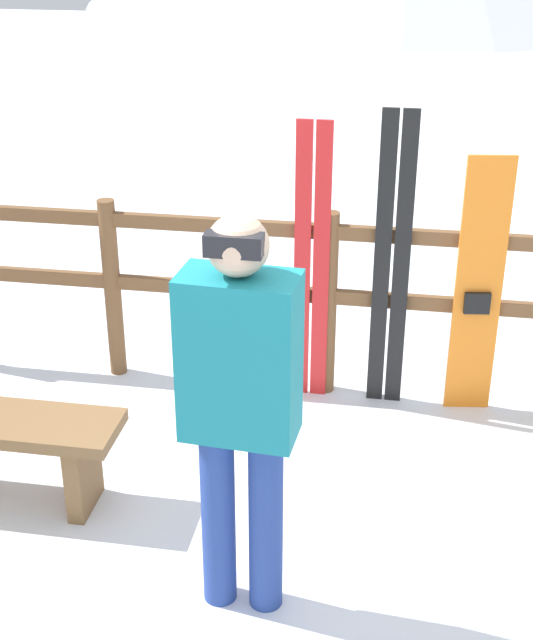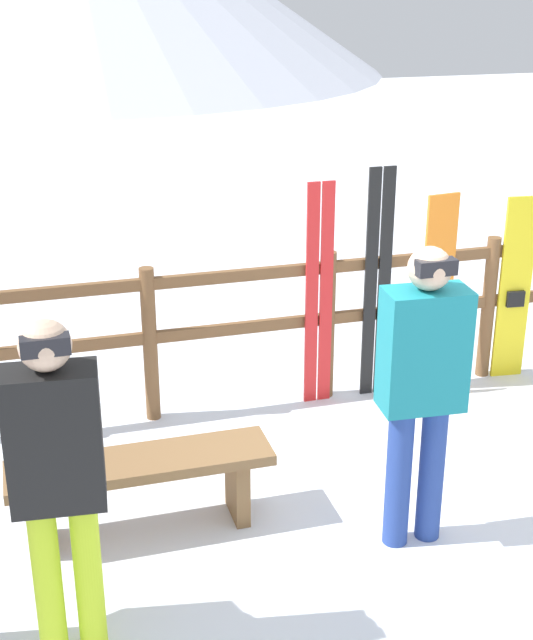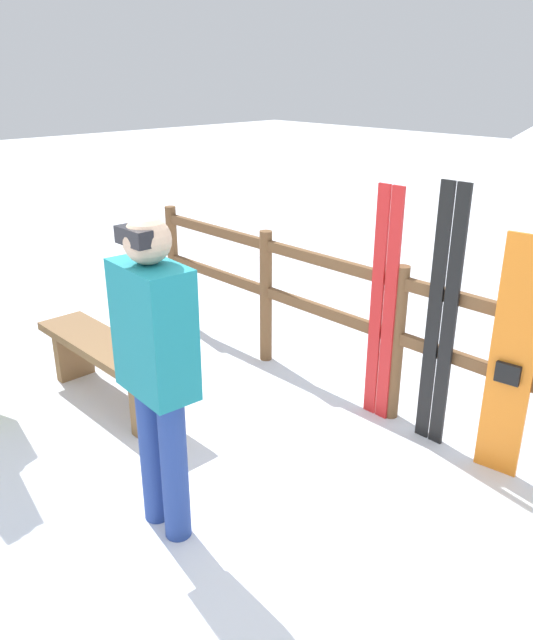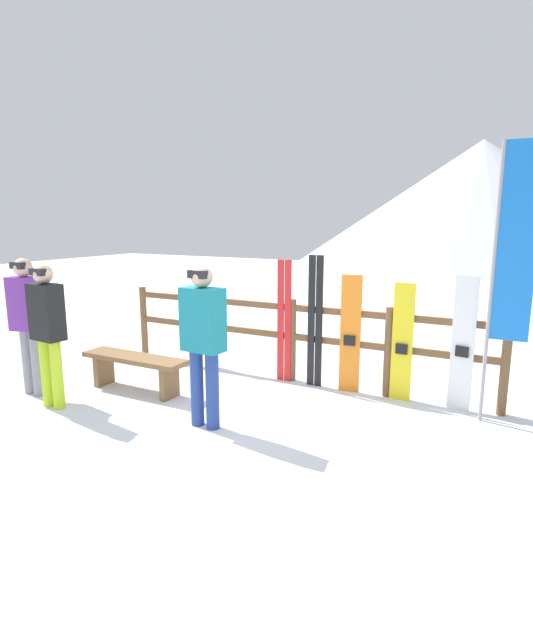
{
  "view_description": "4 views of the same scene",
  "coord_description": "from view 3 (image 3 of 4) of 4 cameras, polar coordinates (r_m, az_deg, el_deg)",
  "views": [
    {
      "loc": [
        0.44,
        -2.92,
        2.65
      ],
      "look_at": [
        -0.2,
        0.81,
        0.85
      ],
      "focal_mm": 50.0,
      "sensor_mm": 36.0,
      "label": 1
    },
    {
      "loc": [
        -2.05,
        -3.87,
        2.95
      ],
      "look_at": [
        -0.71,
        0.79,
        1.01
      ],
      "focal_mm": 50.0,
      "sensor_mm": 36.0,
      "label": 2
    },
    {
      "loc": [
        2.17,
        -1.59,
        2.28
      ],
      "look_at": [
        -0.57,
        1.01,
        0.75
      ],
      "focal_mm": 35.0,
      "sensor_mm": 36.0,
      "label": 3
    },
    {
      "loc": [
        2.73,
        -4.13,
        2.12
      ],
      "look_at": [
        -0.05,
        1.07,
        0.93
      ],
      "focal_mm": 28.0,
      "sensor_mm": 36.0,
      "label": 4
    }
  ],
  "objects": [
    {
      "name": "ground_plane",
      "position": [
        3.53,
        -5.9,
        -18.35
      ],
      "size": [
        40.0,
        40.0,
        0.0
      ],
      "primitive_type": "plane",
      "color": "white"
    },
    {
      "name": "fence",
      "position": [
        4.25,
        11.89,
        -0.91
      ],
      "size": [
        5.22,
        0.1,
        1.1
      ],
      "color": "brown",
      "rests_on": "ground"
    },
    {
      "name": "bench",
      "position": [
        4.63,
        -14.33,
        -3.41
      ],
      "size": [
        1.44,
        0.36,
        0.46
      ],
      "color": "brown",
      "rests_on": "ground"
    },
    {
      "name": "person_teal",
      "position": [
        3.04,
        -10.08,
        -3.68
      ],
      "size": [
        0.44,
        0.27,
        1.68
      ],
      "color": "navy",
      "rests_on": "ground"
    },
    {
      "name": "ski_pair_red",
      "position": [
        4.2,
        10.6,
        1.15
      ],
      "size": [
        0.19,
        0.02,
        1.62
      ],
      "color": "red",
      "rests_on": "ground"
    },
    {
      "name": "ski_pair_black",
      "position": [
        3.97,
        15.69,
        -0.01
      ],
      "size": [
        0.19,
        0.02,
        1.69
      ],
      "color": "black",
      "rests_on": "ground"
    },
    {
      "name": "snowboard_orange",
      "position": [
        3.82,
        21.49,
        -3.54
      ],
      "size": [
        0.25,
        0.08,
        1.47
      ],
      "color": "orange",
      "rests_on": "ground"
    }
  ]
}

